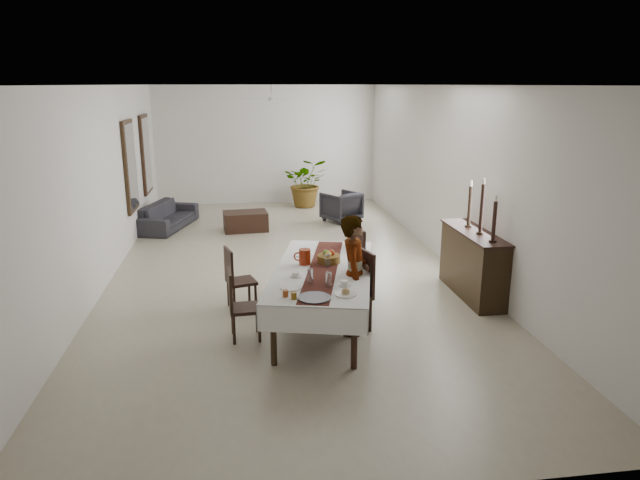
# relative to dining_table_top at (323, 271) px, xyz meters

# --- Properties ---
(floor) EXTENTS (6.00, 12.00, 0.00)m
(floor) POSITION_rel_dining_table_top_xyz_m (-0.30, 2.57, -0.78)
(floor) COLOR #B2A98D
(floor) RESTS_ON ground
(ceiling) EXTENTS (6.00, 12.00, 0.02)m
(ceiling) POSITION_rel_dining_table_top_xyz_m (-0.30, 2.57, 2.42)
(ceiling) COLOR white
(ceiling) RESTS_ON wall_back
(wall_back) EXTENTS (6.00, 0.02, 3.20)m
(wall_back) POSITION_rel_dining_table_top_xyz_m (-0.30, 8.57, 0.82)
(wall_back) COLOR silver
(wall_back) RESTS_ON floor
(wall_front) EXTENTS (6.00, 0.02, 3.20)m
(wall_front) POSITION_rel_dining_table_top_xyz_m (-0.30, -3.43, 0.82)
(wall_front) COLOR silver
(wall_front) RESTS_ON floor
(wall_left) EXTENTS (0.02, 12.00, 3.20)m
(wall_left) POSITION_rel_dining_table_top_xyz_m (-3.30, 2.57, 0.82)
(wall_left) COLOR silver
(wall_left) RESTS_ON floor
(wall_right) EXTENTS (0.02, 12.00, 3.20)m
(wall_right) POSITION_rel_dining_table_top_xyz_m (2.70, 2.57, 0.82)
(wall_right) COLOR silver
(wall_right) RESTS_ON floor
(dining_table_top) EXTENTS (1.65, 2.75, 0.05)m
(dining_table_top) POSITION_rel_dining_table_top_xyz_m (0.00, 0.00, 0.00)
(dining_table_top) COLOR black
(dining_table_top) RESTS_ON table_leg_fl
(table_leg_fl) EXTENTS (0.09, 0.09, 0.75)m
(table_leg_fl) POSITION_rel_dining_table_top_xyz_m (-0.75, -1.08, -0.40)
(table_leg_fl) COLOR black
(table_leg_fl) RESTS_ON floor
(table_leg_fr) EXTENTS (0.09, 0.09, 0.75)m
(table_leg_fr) POSITION_rel_dining_table_top_xyz_m (0.17, -1.30, -0.40)
(table_leg_fr) COLOR black
(table_leg_fr) RESTS_ON floor
(table_leg_bl) EXTENTS (0.09, 0.09, 0.75)m
(table_leg_bl) POSITION_rel_dining_table_top_xyz_m (-0.17, 1.30, -0.40)
(table_leg_bl) COLOR black
(table_leg_bl) RESTS_ON floor
(table_leg_br) EXTENTS (0.09, 0.09, 0.75)m
(table_leg_br) POSITION_rel_dining_table_top_xyz_m (0.75, 1.08, -0.40)
(table_leg_br) COLOR black
(table_leg_br) RESTS_ON floor
(tablecloth_top) EXTENTS (1.88, 2.99, 0.01)m
(tablecloth_top) POSITION_rel_dining_table_top_xyz_m (-0.00, 0.00, 0.03)
(tablecloth_top) COLOR white
(tablecloth_top) RESTS_ON dining_table_top
(tablecloth_drape_left) EXTENTS (0.66, 2.69, 0.32)m
(tablecloth_drape_left) POSITION_rel_dining_table_top_xyz_m (-0.61, 0.15, -0.12)
(tablecloth_drape_left) COLOR white
(tablecloth_drape_left) RESTS_ON dining_table_top
(tablecloth_drape_right) EXTENTS (0.66, 2.69, 0.32)m
(tablecloth_drape_right) POSITION_rel_dining_table_top_xyz_m (0.61, -0.15, -0.12)
(tablecloth_drape_right) COLOR white
(tablecloth_drape_right) RESTS_ON dining_table_top
(tablecloth_drape_near) EXTENTS (1.23, 0.31, 0.32)m
(tablecloth_drape_near) POSITION_rel_dining_table_top_xyz_m (-0.32, -1.34, -0.12)
(tablecloth_drape_near) COLOR white
(tablecloth_drape_near) RESTS_ON dining_table_top
(tablecloth_drape_far) EXTENTS (1.23, 0.31, 0.32)m
(tablecloth_drape_far) POSITION_rel_dining_table_top_xyz_m (0.32, 1.34, -0.12)
(tablecloth_drape_far) COLOR silver
(tablecloth_drape_far) RESTS_ON dining_table_top
(table_runner) EXTENTS (1.00, 2.69, 0.00)m
(table_runner) POSITION_rel_dining_table_top_xyz_m (-0.00, 0.00, 0.04)
(table_runner) COLOR #5D231A
(table_runner) RESTS_ON tablecloth_top
(red_pitcher) EXTENTS (0.19, 0.19, 0.21)m
(red_pitcher) POSITION_rel_dining_table_top_xyz_m (-0.22, 0.22, 0.15)
(red_pitcher) COLOR maroon
(red_pitcher) RESTS_ON tablecloth_top
(pitcher_handle) EXTENTS (0.13, 0.05, 0.13)m
(pitcher_handle) POSITION_rel_dining_table_top_xyz_m (-0.31, 0.24, 0.15)
(pitcher_handle) COLOR maroon
(pitcher_handle) RESTS_ON red_pitcher
(wine_glass_near) EXTENTS (0.08, 0.08, 0.18)m
(wine_glass_near) POSITION_rel_dining_table_top_xyz_m (-0.04, -0.71, 0.13)
(wine_glass_near) COLOR white
(wine_glass_near) RESTS_ON tablecloth_top
(wine_glass_mid) EXTENTS (0.08, 0.08, 0.18)m
(wine_glass_mid) POSITION_rel_dining_table_top_xyz_m (-0.24, -0.55, 0.13)
(wine_glass_mid) COLOR silver
(wine_glass_mid) RESTS_ON tablecloth_top
(wine_glass_far) EXTENTS (0.08, 0.08, 0.18)m
(wine_glass_far) POSITION_rel_dining_table_top_xyz_m (0.06, 0.04, 0.13)
(wine_glass_far) COLOR white
(wine_glass_far) RESTS_ON tablecloth_top
(teacup_right) EXTENTS (0.10, 0.10, 0.06)m
(teacup_right) POSITION_rel_dining_table_top_xyz_m (0.16, -0.70, 0.07)
(teacup_right) COLOR white
(teacup_right) RESTS_ON saucer_right
(saucer_right) EXTENTS (0.16, 0.16, 0.01)m
(saucer_right) POSITION_rel_dining_table_top_xyz_m (0.16, -0.70, 0.05)
(saucer_right) COLOR silver
(saucer_right) RESTS_ON tablecloth_top
(teacup_left) EXTENTS (0.10, 0.10, 0.06)m
(teacup_left) POSITION_rel_dining_table_top_xyz_m (-0.40, -0.29, 0.07)
(teacup_left) COLOR white
(teacup_left) RESTS_ON saucer_left
(saucer_left) EXTENTS (0.16, 0.16, 0.01)m
(saucer_left) POSITION_rel_dining_table_top_xyz_m (-0.40, -0.29, 0.05)
(saucer_left) COLOR silver
(saucer_left) RESTS_ON tablecloth_top
(plate_near_right) EXTENTS (0.26, 0.26, 0.02)m
(plate_near_right) POSITION_rel_dining_table_top_xyz_m (0.12, -1.02, 0.05)
(plate_near_right) COLOR white
(plate_near_right) RESTS_ON tablecloth_top
(bread_near_right) EXTENTS (0.10, 0.10, 0.10)m
(bread_near_right) POSITION_rel_dining_table_top_xyz_m (0.12, -1.02, 0.08)
(bread_near_right) COLOR tan
(bread_near_right) RESTS_ON plate_near_right
(plate_near_left) EXTENTS (0.26, 0.26, 0.02)m
(plate_near_left) POSITION_rel_dining_table_top_xyz_m (-0.50, -0.71, 0.05)
(plate_near_left) COLOR silver
(plate_near_left) RESTS_ON tablecloth_top
(plate_far_left) EXTENTS (0.26, 0.26, 0.02)m
(plate_far_left) POSITION_rel_dining_table_top_xyz_m (-0.19, 0.65, 0.05)
(plate_far_left) COLOR white
(plate_far_left) RESTS_ON tablecloth_top
(serving_tray) EXTENTS (0.39, 0.39, 0.02)m
(serving_tray) POSITION_rel_dining_table_top_xyz_m (-0.26, -1.09, 0.05)
(serving_tray) COLOR #3C3D41
(serving_tray) RESTS_ON tablecloth_top
(jam_jar_a) EXTENTS (0.07, 0.07, 0.08)m
(jam_jar_a) POSITION_rel_dining_table_top_xyz_m (-0.50, -1.07, 0.08)
(jam_jar_a) COLOR brown
(jam_jar_a) RESTS_ON tablecloth_top
(jam_jar_b) EXTENTS (0.07, 0.07, 0.08)m
(jam_jar_b) POSITION_rel_dining_table_top_xyz_m (-0.59, -0.98, 0.08)
(jam_jar_b) COLOR brown
(jam_jar_b) RESTS_ON tablecloth_top
(fruit_basket) EXTENTS (0.32, 0.32, 0.11)m
(fruit_basket) POSITION_rel_dining_table_top_xyz_m (0.12, 0.25, 0.09)
(fruit_basket) COLOR brown
(fruit_basket) RESTS_ON tablecloth_top
(fruit_red) EXTENTS (0.10, 0.10, 0.10)m
(fruit_red) POSITION_rel_dining_table_top_xyz_m (0.15, 0.26, 0.17)
(fruit_red) COLOR #A22D10
(fruit_red) RESTS_ON fruit_basket
(fruit_green) EXTENTS (0.09, 0.09, 0.09)m
(fruit_green) POSITION_rel_dining_table_top_xyz_m (0.08, 0.29, 0.17)
(fruit_green) COLOR #547723
(fruit_green) RESTS_ON fruit_basket
(fruit_yellow) EXTENTS (0.09, 0.09, 0.09)m
(fruit_yellow) POSITION_rel_dining_table_top_xyz_m (0.10, 0.20, 0.17)
(fruit_yellow) COLOR yellow
(fruit_yellow) RESTS_ON fruit_basket
(chair_right_near_seat) EXTENTS (0.57, 0.57, 0.05)m
(chair_right_near_seat) POSITION_rel_dining_table_top_xyz_m (0.36, -0.18, -0.30)
(chair_right_near_seat) COLOR black
(chair_right_near_seat) RESTS_ON chair_right_near_leg_fl
(chair_right_near_leg_fl) EXTENTS (0.06, 0.06, 0.45)m
(chair_right_near_leg_fl) POSITION_rel_dining_table_top_xyz_m (0.59, -0.31, -0.55)
(chair_right_near_leg_fl) COLOR black
(chair_right_near_leg_fl) RESTS_ON floor
(chair_right_near_leg_fr) EXTENTS (0.06, 0.06, 0.45)m
(chair_right_near_leg_fr) POSITION_rel_dining_table_top_xyz_m (0.49, 0.05, -0.55)
(chair_right_near_leg_fr) COLOR black
(chair_right_near_leg_fr) RESTS_ON floor
(chair_right_near_leg_bl) EXTENTS (0.06, 0.06, 0.45)m
(chair_right_near_leg_bl) POSITION_rel_dining_table_top_xyz_m (0.23, -0.42, -0.55)
(chair_right_near_leg_bl) COLOR black
(chair_right_near_leg_bl) RESTS_ON floor
(chair_right_near_leg_br) EXTENTS (0.06, 0.06, 0.45)m
(chair_right_near_leg_br) POSITION_rel_dining_table_top_xyz_m (0.13, -0.06, -0.55)
(chair_right_near_leg_br) COLOR black
(chair_right_near_leg_br) RESTS_ON floor
(chair_right_near_back) EXTENTS (0.17, 0.45, 0.58)m
(chair_right_near_back) POSITION_rel_dining_table_top_xyz_m (0.56, -0.13, 0.01)
(chair_right_near_back) COLOR black
(chair_right_near_back) RESTS_ON chair_right_near_seat
(chair_right_far_seat) EXTENTS (0.56, 0.56, 0.05)m
(chair_right_far_seat) POSITION_rel_dining_table_top_xyz_m (0.47, 0.90, -0.28)
(chair_right_far_seat) COLOR black
(chair_right_far_seat) RESTS_ON chair_right_far_leg_fl
(chair_right_far_leg_fl) EXTENTS (0.06, 0.06, 0.47)m
(chair_right_far_leg_fl) POSITION_rel_dining_table_top_xyz_m (0.70, 0.76, -0.54)
(chair_right_far_leg_fl) COLOR black
(chair_right_far_leg_fl) RESTS_ON floor
(chair_right_far_leg_fr) EXTENTS (0.06, 0.06, 0.47)m
(chair_right_far_leg_fr) POSITION_rel_dining_table_top_xyz_m (0.62, 1.13, -0.54)
(chair_right_far_leg_fr) COLOR black
(chair_right_far_leg_fr) RESTS_ON floor
(chair_right_far_leg_bl) EXTENTS (0.06, 0.06, 0.47)m
(chair_right_far_leg_bl) POSITION_rel_dining_table_top_xyz_m (0.32, 0.67, -0.54)
(chair_right_far_leg_bl) COLOR black
(chair_right_far_leg_bl) RESTS_ON floor
(chair_right_far_leg_br) EXTENTS (0.06, 0.06, 0.47)m
(chair_right_far_leg_br) POSITION_rel_dining_table_top_xyz_m (0.24, 1.05, -0.54)
(chair_right_far_leg_br) COLOR black
(chair_right_far_leg_br) RESTS_ON floor
(chair_right_far_back) EXTENTS (0.14, 0.47, 0.60)m
(chair_right_far_back) POSITION_rel_dining_table_top_xyz_m (0.68, 0.95, 0.04)
(chair_right_far_back) COLOR black
(chair_right_far_back) RESTS_ON chair_right_far_seat
(chair_left_near_seat) EXTENTS (0.42, 0.42, 0.04)m
(chair_left_near_seat) POSITION_rel_dining_table_top_xyz_m (-1.06, -0.28, -0.36)
(chair_left_near_seat) COLOR black
(chair_left_near_seat) RESTS_ON chair_left_near_leg_fl
(chair_left_near_leg_fl) EXTENTS (0.04, 0.04, 0.39)m
(chair_left_near_leg_fl) POSITION_rel_dining_table_top_xyz_m (-1.23, -0.13, -0.58)
(chair_left_near_leg_fl) COLOR black
(chair_left_near_leg_fl) RESTS_ON floor
(chair_left_near_leg_fr) EXTENTS (0.04, 0.04, 0.39)m
(chair_left_near_leg_fr) POSITION_rel_dining_table_top_xyz_m (-1.21, -0.45, -0.58)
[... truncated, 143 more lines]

